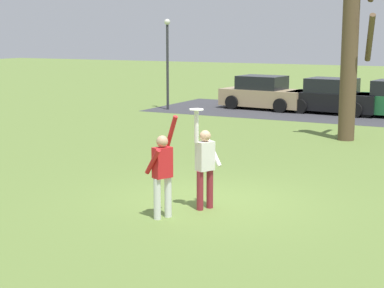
{
  "coord_description": "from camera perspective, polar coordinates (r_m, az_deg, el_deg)",
  "views": [
    {
      "loc": [
        5.59,
        -11.85,
        3.59
      ],
      "look_at": [
        -0.1,
        -0.72,
        1.37
      ],
      "focal_mm": 58.46,
      "sensor_mm": 36.0,
      "label": 1
    }
  ],
  "objects": [
    {
      "name": "ground_plane",
      "position": [
        13.58,
        1.78,
        -5.27
      ],
      "size": [
        120.0,
        120.0,
        0.0
      ],
      "primitive_type": "plane",
      "color": "olive"
    },
    {
      "name": "person_catcher",
      "position": [
        12.79,
        1.2,
        -1.7
      ],
      "size": [
        0.5,
        0.59,
        2.08
      ],
      "rotation": [
        0.0,
        0.0,
        -2.01
      ],
      "color": "maroon",
      "rests_on": "ground_plane"
    },
    {
      "name": "person_defender",
      "position": [
        12.17,
        -2.72,
        -2.33
      ],
      "size": [
        0.59,
        0.65,
        2.04
      ],
      "rotation": [
        0.0,
        0.0,
        1.13
      ],
      "color": "silver",
      "rests_on": "ground_plane"
    },
    {
      "name": "frisbee_disc",
      "position": [
        12.48,
        0.41,
        3.16
      ],
      "size": [
        0.29,
        0.29,
        0.02
      ],
      "primitive_type": "cylinder",
      "color": "white",
      "rests_on": "person_catcher"
    },
    {
      "name": "parked_car_tan",
      "position": [
        30.3,
        6.56,
        4.57
      ],
      "size": [
        4.26,
        2.36,
        1.59
      ],
      "rotation": [
        0.0,
        0.0,
        -0.1
      ],
      "color": "tan",
      "rests_on": "ground_plane"
    },
    {
      "name": "parked_car_black",
      "position": [
        29.14,
        12.8,
        4.17
      ],
      "size": [
        4.26,
        2.36,
        1.59
      ],
      "rotation": [
        0.0,
        0.0,
        -0.1
      ],
      "color": "black",
      "rests_on": "ground_plane"
    },
    {
      "name": "bare_tree_tall",
      "position": [
        21.68,
        14.35,
        8.46
      ],
      "size": [
        1.31,
        1.68,
        6.66
      ],
      "color": "brown",
      "rests_on": "ground_plane"
    },
    {
      "name": "lamppost_by_lot",
      "position": [
        29.75,
        -2.25,
        8.11
      ],
      "size": [
        0.28,
        0.28,
        4.26
      ],
      "color": "#2D2D33",
      "rests_on": "ground_plane"
    }
  ]
}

